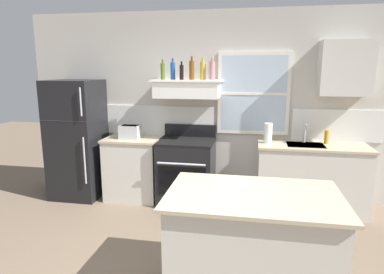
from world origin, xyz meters
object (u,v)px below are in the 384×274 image
at_px(bottle_blue_liqueur, 173,71).
at_px(bottle_rose_pink, 212,70).
at_px(stove_range, 187,171).
at_px(toaster, 130,132).
at_px(bottle_balsamic_dark, 182,72).
at_px(kitchen_island, 252,245).
at_px(refrigerator, 77,139).
at_px(bottle_champagne_gold_foil, 203,70).
at_px(bottle_amber_wine, 192,70).
at_px(dish_soap_bottle, 326,137).
at_px(bottle_olive_oil_square, 163,71).
at_px(paper_towel_roll, 268,133).

xyz_separation_m(bottle_blue_liqueur, bottle_rose_pink, (0.55, -0.01, 0.00)).
bearing_deg(stove_range, bottle_rose_pink, 14.84).
bearing_deg(toaster, stove_range, 0.91).
relative_size(bottle_balsamic_dark, kitchen_island, 0.18).
height_order(toaster, stove_range, toaster).
height_order(refrigerator, bottle_champagne_gold_foil, bottle_champagne_gold_foil).
height_order(refrigerator, bottle_amber_wine, bottle_amber_wine).
height_order(refrigerator, bottle_blue_liqueur, bottle_blue_liqueur).
bearing_deg(bottle_balsamic_dark, bottle_champagne_gold_foil, 15.71).
relative_size(toaster, dish_soap_bottle, 1.65).
bearing_deg(refrigerator, kitchen_island, -35.89).
relative_size(toaster, bottle_olive_oil_square, 1.08).
distance_m(bottle_olive_oil_square, bottle_balsamic_dark, 0.27).
relative_size(refrigerator, bottle_olive_oil_square, 6.33).
xyz_separation_m(bottle_rose_pink, kitchen_island, (0.59, -1.98, -1.41)).
bearing_deg(bottle_balsamic_dark, bottle_olive_oil_square, 179.41).
distance_m(bottle_blue_liqueur, bottle_amber_wine, 0.27).
height_order(stove_range, bottle_amber_wine, bottle_amber_wine).
bearing_deg(bottle_rose_pink, refrigerator, -176.74).
distance_m(bottle_olive_oil_square, bottle_blue_liqueur, 0.14).
distance_m(toaster, bottle_champagne_gold_foil, 1.35).
bearing_deg(dish_soap_bottle, toaster, -176.81).
height_order(refrigerator, dish_soap_bottle, refrigerator).
height_order(refrigerator, bottle_rose_pink, bottle_rose_pink).
xyz_separation_m(paper_towel_roll, dish_soap_bottle, (0.77, 0.10, -0.04)).
xyz_separation_m(dish_soap_bottle, kitchen_island, (-0.95, -2.03, -0.54)).
bearing_deg(bottle_rose_pink, bottle_balsamic_dark, -174.59).
xyz_separation_m(bottle_blue_liqueur, dish_soap_bottle, (2.09, 0.04, -0.87)).
height_order(bottle_blue_liqueur, bottle_balsamic_dark, bottle_blue_liqueur).
height_order(bottle_rose_pink, paper_towel_roll, bottle_rose_pink).
xyz_separation_m(bottle_olive_oil_square, bottle_champagne_gold_foil, (0.54, 0.08, 0.01)).
bearing_deg(bottle_blue_liqueur, bottle_champagne_gold_foil, 4.04).
distance_m(bottle_blue_liqueur, dish_soap_bottle, 2.26).
xyz_separation_m(bottle_balsamic_dark, bottle_amber_wine, (0.14, 0.02, 0.03)).
bearing_deg(bottle_olive_oil_square, stove_range, -9.02).
distance_m(stove_range, dish_soap_bottle, 1.96).
bearing_deg(kitchen_island, bottle_balsamic_dark, 117.35).
bearing_deg(toaster, paper_towel_roll, 1.50).
bearing_deg(toaster, refrigerator, -179.32).
bearing_deg(bottle_rose_pink, bottle_blue_liqueur, 178.97).
xyz_separation_m(bottle_champagne_gold_foil, kitchen_island, (0.72, -2.02, -1.41)).
xyz_separation_m(bottle_champagne_gold_foil, paper_towel_roll, (0.91, -0.09, -0.82)).
height_order(bottle_balsamic_dark, paper_towel_roll, bottle_balsamic_dark).
height_order(stove_range, bottle_olive_oil_square, bottle_olive_oil_square).
height_order(bottle_blue_liqueur, bottle_rose_pink, bottle_rose_pink).
distance_m(refrigerator, bottle_balsamic_dark, 1.86).
bearing_deg(toaster, bottle_olive_oil_square, 7.89).
xyz_separation_m(bottle_balsamic_dark, paper_towel_roll, (1.19, -0.01, -0.80)).
xyz_separation_m(refrigerator, paper_towel_roll, (2.76, 0.06, 0.18)).
bearing_deg(bottle_champagne_gold_foil, toaster, -172.09).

